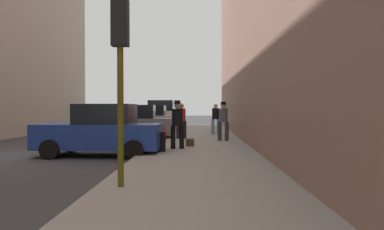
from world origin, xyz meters
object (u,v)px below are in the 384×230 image
pedestrian_with_beanie (223,119)px  pedestrian_in_red_jacket (181,119)px  parked_white_van (159,115)px  pedestrian_in_jeans (216,117)px  rolling_suitcase (160,141)px  parked_silver_sedan (149,119)px  pedestrian_with_fedora (177,122)px  traffic_light (120,51)px  duffel_bag (190,142)px  parked_gray_coupe (133,123)px  fire_hydrant (164,134)px  parked_blue_sedan (101,131)px

pedestrian_with_beanie → pedestrian_in_red_jacket: pedestrian_with_beanie is taller
parked_white_van → pedestrian_in_jeans: bearing=-67.6°
pedestrian_in_jeans → rolling_suitcase: 8.51m
rolling_suitcase → pedestrian_in_red_jacket: bearing=84.6°
pedestrian_in_jeans → rolling_suitcase: size_ratio=1.64×
pedestrian_in_jeans → parked_silver_sedan: bearing=138.0°
pedestrian_with_fedora → pedestrian_with_beanie: same height
parked_silver_sedan → traffic_light: traffic_light is taller
parked_white_van → traffic_light: traffic_light is taller
parked_silver_sedan → rolling_suitcase: size_ratio=4.07×
duffel_bag → parked_white_van: bearing=100.1°
parked_gray_coupe → parked_silver_sedan: bearing=90.0°
fire_hydrant → traffic_light: 9.59m
traffic_light → pedestrian_with_fedora: 6.80m
parked_silver_sedan → pedestrian_in_red_jacket: 7.25m
traffic_light → pedestrian_with_beanie: bearing=75.1°
parked_blue_sedan → parked_silver_sedan: size_ratio=1.01×
fire_hydrant → pedestrian_with_beanie: pedestrian_with_beanie is taller
pedestrian_with_beanie → duffel_bag: bearing=-122.6°
parked_white_van → rolling_suitcase: (2.01, -18.67, -0.54)m
parked_silver_sedan → duffel_bag: bearing=-73.6°
fire_hydrant → pedestrian_in_jeans: pedestrian_in_jeans is taller
parked_blue_sedan → pedestrian_with_beanie: size_ratio=2.40×
pedestrian_in_red_jacket → parked_white_van: bearing=100.6°
pedestrian_with_beanie → pedestrian_in_red_jacket: 2.31m
rolling_suitcase → pedestrian_with_fedora: bearing=53.4°
parked_blue_sedan → parked_white_van: (-0.00, 18.86, 0.18)m
rolling_suitcase → pedestrian_in_jeans: bearing=74.3°
parked_blue_sedan → parked_white_van: parked_white_van is taller
fire_hydrant → rolling_suitcase: 3.52m
pedestrian_in_red_jacket → rolling_suitcase: bearing=-95.4°
parked_blue_sedan → pedestrian_with_beanie: bearing=43.4°
pedestrian_with_fedora → parked_blue_sedan: bearing=-159.9°
pedestrian_in_red_jacket → parked_gray_coupe: bearing=163.2°
traffic_light → pedestrian_in_jeans: bearing=80.0°
parked_blue_sedan → pedestrian_with_beanie: (4.48, 4.23, 0.29)m
traffic_light → pedestrian_in_red_jacket: 11.21m
fire_hydrant → pedestrian_in_jeans: (2.51, 4.65, 0.61)m
parked_silver_sedan → fire_hydrant: 8.73m
parked_blue_sedan → pedestrian_with_fedora: size_ratio=2.40×
parked_gray_coupe → parked_blue_sedan: bearing=-90.0°
pedestrian_with_fedora → pedestrian_in_jeans: pedestrian_with_fedora is taller
parked_gray_coupe → traffic_light: traffic_light is taller
parked_blue_sedan → pedestrian_in_red_jacket: pedestrian_in_red_jacket is taller
traffic_light → pedestrian_with_fedora: bearing=83.7°
pedestrian_in_jeans → fire_hydrant: bearing=-118.4°
pedestrian_with_fedora → pedestrian_in_jeans: size_ratio=1.04×
pedestrian_in_red_jacket → pedestrian_with_beanie: bearing=-31.8°
parked_gray_coupe → duffel_bag: bearing=-54.6°
parked_white_van → pedestrian_in_red_jacket: 13.65m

